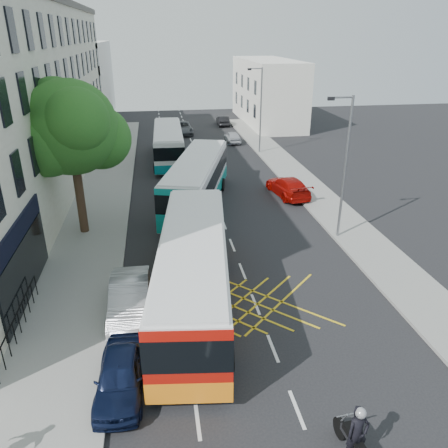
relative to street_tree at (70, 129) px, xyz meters
name	(u,v)px	position (x,y,z in m)	size (l,w,h in m)	color
ground	(297,409)	(8.51, -14.97, -6.29)	(120.00, 120.00, 0.00)	black
pavement_left	(85,232)	(0.01, 0.03, -6.22)	(5.00, 70.00, 0.15)	gray
pavement_right	(337,216)	(16.01, 0.03, -6.22)	(3.00, 70.00, 0.15)	gray
terrace_main	(12,98)	(-5.49, 9.52, 0.46)	(8.30, 45.00, 13.50)	beige
terrace_far	(78,81)	(-5.49, 40.03, -1.29)	(8.00, 20.00, 10.00)	silver
building_right	(267,92)	(19.51, 33.03, -2.29)	(6.00, 18.00, 8.00)	silver
street_tree	(70,129)	(0.00, 0.00, 0.00)	(6.30, 5.70, 8.80)	#382619
lamp_near	(344,162)	(14.71, -2.97, -1.68)	(1.45, 0.15, 8.00)	slate
lamp_far	(260,106)	(14.71, 17.03, -1.68)	(1.45, 0.15, 8.00)	slate
railings	(19,321)	(-1.19, -9.67, -5.57)	(0.08, 5.60, 1.14)	black
bus_near	(194,271)	(5.82, -8.66, -4.51)	(4.22, 12.27, 3.38)	silver
bus_mid	(197,181)	(7.21, 3.69, -4.55)	(5.86, 12.09, 3.32)	silver
bus_far	(168,144)	(5.73, 15.53, -4.66)	(2.96, 11.08, 3.10)	silver
motorbike	(356,436)	(9.52, -16.94, -5.37)	(0.71, 2.21, 1.96)	black
parked_car_blue	(120,375)	(2.91, -13.24, -5.64)	(1.55, 3.85, 1.31)	black
parked_car_silver	(130,299)	(3.07, -8.89, -5.52)	(1.63, 4.67, 1.54)	#ADB0B5
red_hatchback	(288,186)	(14.01, 4.54, -5.59)	(1.97, 4.85, 1.41)	#A20C06
distant_car_grey	(182,128)	(7.76, 27.42, -5.58)	(2.35, 5.09, 1.41)	#46494E
distant_car_silver	(232,137)	(12.93, 22.01, -5.68)	(1.45, 3.61, 1.23)	#B8BAC1
distant_car_dark	(223,121)	(13.39, 31.78, -5.67)	(1.31, 3.75, 1.24)	black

